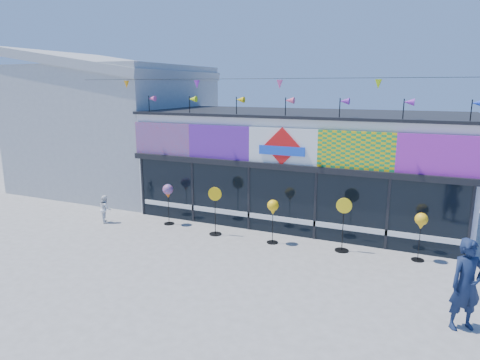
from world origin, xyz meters
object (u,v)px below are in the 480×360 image
Objects in this scene: adult_man at (466,285)px; child at (105,209)px; spinner_3 at (343,223)px; spinner_1 at (215,210)px; spinner_0 at (168,192)px; spinner_2 at (273,209)px; spinner_4 at (421,223)px.

adult_man is 12.27m from child.
adult_man is at bearing -149.45° from child.
spinner_1 is at bearing -176.58° from spinner_3.
spinner_1 is at bearing -131.15° from child.
spinner_3 is 4.64m from adult_man.
spinner_0 is at bearing -118.58° from child.
spinner_3 is at bearing -0.56° from spinner_0.
spinner_2 is 0.73× the size of adult_man.
spinner_0 is at bearing 176.15° from spinner_2.
spinner_2 is at bearing -174.36° from spinner_3.
spinner_4 is at bearing 0.70° from spinner_0.
spinner_0 is at bearing 179.44° from spinner_3.
spinner_0 is 10.23m from adult_man.
spinner_3 is 8.81m from child.
spinner_4 is at bearing -132.36° from child.
spinner_0 is 1.46× the size of child.
spinner_3 is 2.23m from spinner_4.
spinner_2 is 6.27m from adult_man.
spinner_1 reaches higher than spinner_2.
adult_man reaches higher than spinner_2.
spinner_3 is at bearing 3.42° from spinner_1.
spinner_4 is 0.73× the size of adult_man.
child is (-6.54, -0.49, -0.65)m from spinner_2.
spinner_3 is at bearing -132.31° from child.
adult_man is at bearing -46.50° from spinner_3.
spinner_0 is 1.04× the size of spinner_2.
spinner_0 is 1.04× the size of spinner_4.
spinner_2 is 1.00× the size of spinner_4.
spinner_1 is 1.62× the size of child.
spinner_3 is at bearing 5.64° from spinner_2.
adult_man is 1.92× the size of child.
spinner_3 is 1.17× the size of spinner_4.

